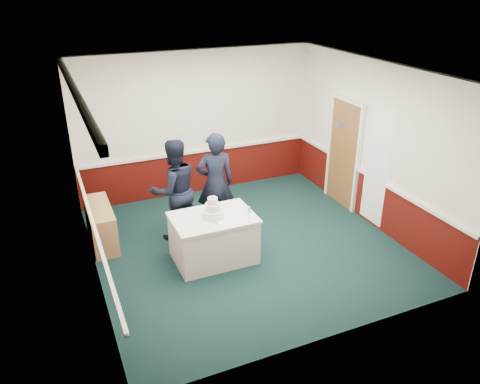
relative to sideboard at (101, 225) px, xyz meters
name	(u,v)px	position (x,y,z in m)	size (l,w,h in m)	color
ground	(247,245)	(2.28, -1.10, -0.35)	(5.00, 5.00, 0.00)	#142E31
room_shell	(237,127)	(2.36, -0.49, 1.62)	(5.00, 5.00, 3.00)	white
sideboard	(101,225)	(0.00, 0.00, 0.00)	(0.41, 1.20, 0.70)	tan
cake_table	(214,238)	(1.61, -1.27, 0.05)	(1.32, 0.92, 0.79)	white
wedding_cake	(213,210)	(1.61, -1.27, 0.55)	(0.35, 0.35, 0.36)	white
cake_knife	(216,222)	(1.58, -1.47, 0.44)	(0.01, 0.22, 0.01)	silver
champagne_flute	(249,211)	(2.11, -1.55, 0.58)	(0.05, 0.05, 0.21)	silver
person_man	(174,190)	(1.26, -0.30, 0.56)	(0.89, 0.69, 1.83)	black
person_woman	(215,183)	(2.00, -0.34, 0.58)	(0.68, 0.45, 1.86)	black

